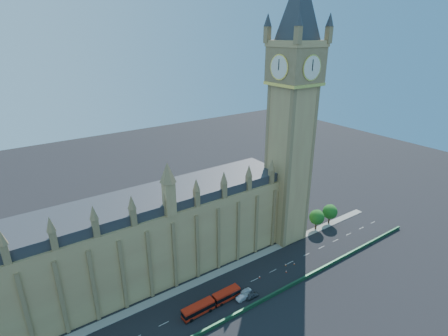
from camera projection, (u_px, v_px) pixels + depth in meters
ground at (224, 295)px, 105.83m from camera, size 400.00×400.00×0.00m
palace_westminster at (113, 249)px, 104.40m from camera, size 120.00×20.00×28.00m
elizabeth_tower at (293, 95)px, 116.95m from camera, size 20.59×20.59×105.00m
bridge_parapet at (242, 311)px, 98.71m from camera, size 160.00×0.60×1.20m
kerb_north at (207, 278)px, 113.08m from camera, size 160.00×3.00×0.16m
tree_east_near at (317, 217)px, 139.21m from camera, size 6.00×6.00×8.50m
tree_east_far at (330, 211)px, 143.46m from camera, size 6.00×6.00×8.50m
red_bus at (212, 302)px, 100.43m from camera, size 18.98×3.34×3.22m
car_grey at (252, 296)px, 104.37m from camera, size 4.30×1.75×1.46m
car_silver at (244, 297)px, 103.83m from camera, size 4.98×1.95×1.61m
car_white at (246, 291)px, 106.41m from camera, size 4.39×2.19×1.23m
cone_a at (260, 277)px, 113.01m from camera, size 0.55×0.55×0.72m
cone_b at (286, 271)px, 115.58m from camera, size 0.48×0.48×0.67m
cone_c at (286, 265)px, 118.86m from camera, size 0.52×0.52×0.77m
cone_d at (294, 264)px, 119.51m from camera, size 0.42×0.42×0.64m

